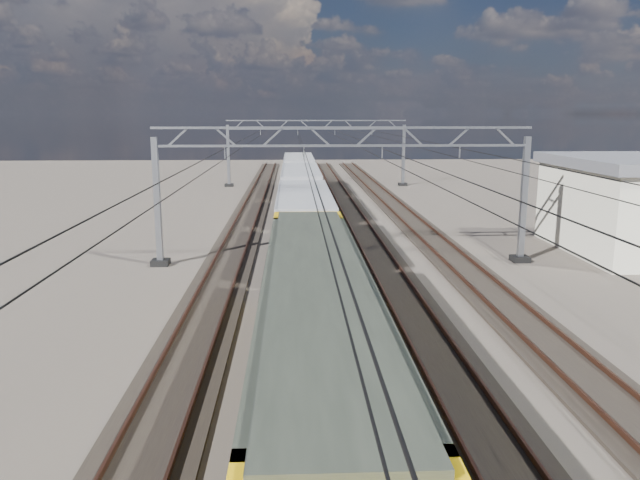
{
  "coord_description": "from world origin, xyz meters",
  "views": [
    {
      "loc": [
        -2.58,
        -27.88,
        7.72
      ],
      "look_at": [
        -1.43,
        -1.6,
        2.4
      ],
      "focal_mm": 35.0,
      "sensor_mm": 36.0,
      "label": 1
    }
  ],
  "objects_px": {
    "catenary_gantry_far": "(316,150)",
    "hopper_wagon_third": "(299,171)",
    "catenary_gantry_mid": "(343,190)",
    "locomotive": "(317,332)",
    "hopper_wagon_lead": "(304,219)",
    "hopper_wagon_mid": "(301,188)"
  },
  "relations": [
    {
      "from": "catenary_gantry_far",
      "to": "hopper_wagon_third",
      "type": "xyz_separation_m",
      "value": [
        -2.0,
        -6.82,
        -1.67
      ]
    },
    {
      "from": "catenary_gantry_far",
      "to": "hopper_wagon_mid",
      "type": "bearing_deg",
      "value": -95.44
    },
    {
      "from": "catenary_gantry_far",
      "to": "hopper_wagon_lead",
      "type": "distance_m",
      "value": 35.32
    },
    {
      "from": "catenary_gantry_far",
      "to": "hopper_wagon_third",
      "type": "bearing_deg",
      "value": -106.34
    },
    {
      "from": "catenary_gantry_mid",
      "to": "catenary_gantry_far",
      "type": "xyz_separation_m",
      "value": [
        0.0,
        36.0,
        0.0
      ]
    },
    {
      "from": "hopper_wagon_mid",
      "to": "catenary_gantry_far",
      "type": "bearing_deg",
      "value": 84.56
    },
    {
      "from": "locomotive",
      "to": "catenary_gantry_mid",
      "type": "bearing_deg",
      "value": 83.26
    },
    {
      "from": "locomotive",
      "to": "hopper_wagon_lead",
      "type": "relative_size",
      "value": 1.62
    },
    {
      "from": "locomotive",
      "to": "hopper_wagon_lead",
      "type": "bearing_deg",
      "value": 90.0
    },
    {
      "from": "catenary_gantry_mid",
      "to": "catenary_gantry_far",
      "type": "relative_size",
      "value": 1.0
    },
    {
      "from": "catenary_gantry_mid",
      "to": "hopper_wagon_third",
      "type": "relative_size",
      "value": 1.53
    },
    {
      "from": "locomotive",
      "to": "catenary_gantry_far",
      "type": "bearing_deg",
      "value": 87.84
    },
    {
      "from": "locomotive",
      "to": "hopper_wagon_mid",
      "type": "relative_size",
      "value": 1.62
    },
    {
      "from": "catenary_gantry_mid",
      "to": "hopper_wagon_lead",
      "type": "bearing_deg",
      "value": 158.72
    },
    {
      "from": "catenary_gantry_far",
      "to": "hopper_wagon_lead",
      "type": "relative_size",
      "value": 1.53
    },
    {
      "from": "catenary_gantry_far",
      "to": "hopper_wagon_lead",
      "type": "xyz_separation_m",
      "value": [
        -2.0,
        -35.22,
        -1.67
      ]
    },
    {
      "from": "catenary_gantry_far",
      "to": "catenary_gantry_mid",
      "type": "bearing_deg",
      "value": -90.0
    },
    {
      "from": "catenary_gantry_mid",
      "to": "hopper_wagon_third",
      "type": "distance_m",
      "value": 29.3
    },
    {
      "from": "locomotive",
      "to": "hopper_wagon_lead",
      "type": "xyz_separation_m",
      "value": [
        -0.0,
        17.7,
        -0.09
      ]
    },
    {
      "from": "locomotive",
      "to": "hopper_wagon_mid",
      "type": "xyz_separation_m",
      "value": [
        -0.0,
        31.9,
        -0.09
      ]
    },
    {
      "from": "catenary_gantry_mid",
      "to": "hopper_wagon_mid",
      "type": "height_order",
      "value": "catenary_gantry_mid"
    },
    {
      "from": "hopper_wagon_lead",
      "to": "hopper_wagon_mid",
      "type": "bearing_deg",
      "value": 90.0
    }
  ]
}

